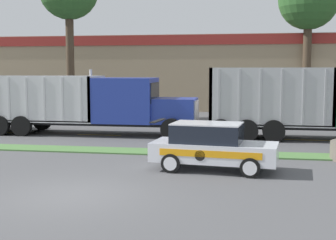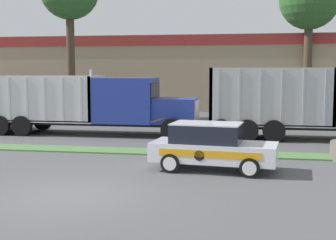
% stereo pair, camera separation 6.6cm
% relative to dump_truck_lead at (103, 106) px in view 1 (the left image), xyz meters
% --- Properties ---
extents(ground_plane, '(600.00, 600.00, 0.00)m').
position_rel_dump_truck_lead_xyz_m(ground_plane, '(2.82, -11.79, -1.56)').
color(ground_plane, '#515154').
extents(grass_verge, '(120.00, 1.37, 0.06)m').
position_rel_dump_truck_lead_xyz_m(grass_verge, '(2.82, -4.87, -1.53)').
color(grass_verge, '#517F42').
rests_on(grass_verge, ground_plane).
extents(centre_line_3, '(2.40, 0.14, 0.01)m').
position_rel_dump_truck_lead_xyz_m(centre_line_3, '(-5.60, -0.19, -1.55)').
color(centre_line_3, yellow).
rests_on(centre_line_3, ground_plane).
extents(centre_line_4, '(2.40, 0.14, 0.01)m').
position_rel_dump_truck_lead_xyz_m(centre_line_4, '(-0.20, -0.19, -1.55)').
color(centre_line_4, yellow).
rests_on(centre_line_4, ground_plane).
extents(centre_line_5, '(2.40, 0.14, 0.01)m').
position_rel_dump_truck_lead_xyz_m(centre_line_5, '(5.20, -0.19, -1.55)').
color(centre_line_5, yellow).
rests_on(centre_line_5, ground_plane).
extents(centre_line_6, '(2.40, 0.14, 0.01)m').
position_rel_dump_truck_lead_xyz_m(centre_line_6, '(10.60, -0.19, -1.55)').
color(centre_line_6, yellow).
rests_on(centre_line_6, ground_plane).
extents(dump_truck_lead, '(12.14, 2.80, 3.47)m').
position_rel_dump_truck_lead_xyz_m(dump_truck_lead, '(0.00, 0.00, 0.00)').
color(dump_truck_lead, black).
rests_on(dump_truck_lead, ground_plane).
extents(rally_car, '(4.42, 2.20, 1.67)m').
position_rel_dump_truck_lead_xyz_m(rally_car, '(6.37, -7.93, -0.71)').
color(rally_car, silver).
rests_on(rally_car, ground_plane).
extents(store_building_backdrop, '(42.19, 12.10, 6.33)m').
position_rel_dump_truck_lead_xyz_m(store_building_backdrop, '(3.83, 20.39, 1.61)').
color(store_building_backdrop, '#9E896B').
rests_on(store_building_backdrop, ground_plane).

